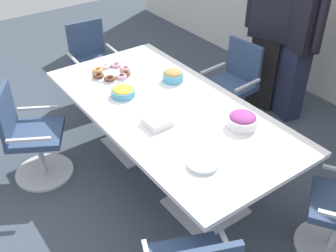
{
  "coord_description": "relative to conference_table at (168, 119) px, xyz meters",
  "views": [
    {
      "loc": [
        2.37,
        -1.71,
        2.6
      ],
      "look_at": [
        0.0,
        0.0,
        0.55
      ],
      "focal_mm": 43.49,
      "sensor_mm": 36.0,
      "label": 1
    }
  ],
  "objects": [
    {
      "name": "person_standing_0",
      "position": [
        -0.36,
        1.63,
        0.31
      ],
      "size": [
        0.6,
        0.36,
        1.79
      ],
      "rotation": [
        0.0,
        0.0,
        -2.79
      ],
      "color": "black",
      "rests_on": "ground"
    },
    {
      "name": "snack_bowl_cookies",
      "position": [
        -0.35,
        0.31,
        0.18
      ],
      "size": [
        0.2,
        0.2,
        0.11
      ],
      "color": "#4C9EC6",
      "rests_on": "conference_table"
    },
    {
      "name": "snack_bowl_candy_mix",
      "position": [
        0.57,
        0.31,
        0.18
      ],
      "size": [
        0.24,
        0.24,
        0.12
      ],
      "color": "white",
      "rests_on": "conference_table"
    },
    {
      "name": "snack_bowl_chips_yellow",
      "position": [
        -0.38,
        -0.21,
        0.17
      ],
      "size": [
        0.22,
        0.22,
        0.09
      ],
      "color": "#4C9EC6",
      "rests_on": "conference_table"
    },
    {
      "name": "conference_table",
      "position": [
        0.0,
        0.0,
        0.0
      ],
      "size": [
        2.4,
        1.2,
        0.75
      ],
      "color": "white",
      "rests_on": "ground"
    },
    {
      "name": "office_chair_0",
      "position": [
        -0.32,
        1.08,
        -0.22
      ],
      "size": [
        0.58,
        0.58,
        0.91
      ],
      "rotation": [
        0.0,
        0.0,
        -3.07
      ],
      "color": "silver",
      "rests_on": "ground"
    },
    {
      "name": "donut_platter",
      "position": [
        -0.8,
        -0.09,
        0.14
      ],
      "size": [
        0.39,
        0.39,
        0.04
      ],
      "color": "white",
      "rests_on": "conference_table"
    },
    {
      "name": "office_chair_1",
      "position": [
        -1.69,
        0.13,
        -0.22
      ],
      "size": [
        0.58,
        0.58,
        0.91
      ],
      "rotation": [
        0.0,
        0.0,
        -1.64
      ],
      "color": "silver",
      "rests_on": "ground"
    },
    {
      "name": "person_standing_1",
      "position": [
        -0.05,
        1.7,
        0.28
      ],
      "size": [
        0.61,
        0.32,
        1.74
      ],
      "rotation": [
        0.0,
        0.0,
        -3.38
      ],
      "color": "#232842",
      "rests_on": "ground"
    },
    {
      "name": "ground_plane",
      "position": [
        0.0,
        0.0,
        -0.63
      ],
      "size": [
        10.0,
        10.0,
        0.01
      ],
      "primitive_type": "cube",
      "color": "#3D4754"
    },
    {
      "name": "plate_stack",
      "position": [
        0.76,
        -0.25,
        0.14
      ],
      "size": [
        0.23,
        0.23,
        0.03
      ],
      "color": "white",
      "rests_on": "conference_table"
    },
    {
      "name": "office_chair_2",
      "position": [
        -0.72,
        -1.0,
        -0.22
      ],
      "size": [
        0.74,
        0.74,
        0.91
      ],
      "rotation": [
        0.0,
        0.0,
        -0.52
      ],
      "color": "silver",
      "rests_on": "ground"
    },
    {
      "name": "napkin_pile",
      "position": [
        0.16,
        -0.23,
        0.15
      ],
      "size": [
        0.19,
        0.19,
        0.06
      ],
      "primitive_type": "cube",
      "color": "white",
      "rests_on": "conference_table"
    }
  ]
}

